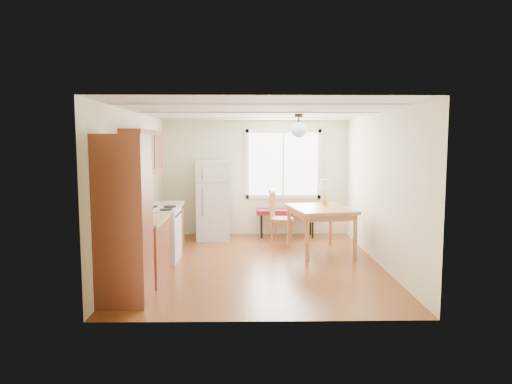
{
  "coord_description": "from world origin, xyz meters",
  "views": [
    {
      "loc": [
        -0.16,
        -7.43,
        1.98
      ],
      "look_at": [
        -0.03,
        0.46,
        1.15
      ],
      "focal_mm": 32.0,
      "sensor_mm": 36.0,
      "label": 1
    }
  ],
  "objects_px": {
    "refrigerator": "(213,200)",
    "bench": "(287,212)",
    "dining_table": "(320,213)",
    "chair": "(277,212)"
  },
  "relations": [
    {
      "from": "chair",
      "to": "dining_table",
      "type": "bearing_deg",
      "value": -30.92
    },
    {
      "from": "bench",
      "to": "chair",
      "type": "distance_m",
      "value": 0.65
    },
    {
      "from": "bench",
      "to": "dining_table",
      "type": "xyz_separation_m",
      "value": [
        0.49,
        -1.43,
        0.2
      ]
    },
    {
      "from": "chair",
      "to": "refrigerator",
      "type": "bearing_deg",
      "value": -179.2
    },
    {
      "from": "bench",
      "to": "dining_table",
      "type": "distance_m",
      "value": 1.53
    },
    {
      "from": "refrigerator",
      "to": "dining_table",
      "type": "relative_size",
      "value": 1.11
    },
    {
      "from": "refrigerator",
      "to": "bench",
      "type": "relative_size",
      "value": 1.27
    },
    {
      "from": "chair",
      "to": "bench",
      "type": "bearing_deg",
      "value": 84.92
    },
    {
      "from": "refrigerator",
      "to": "dining_table",
      "type": "bearing_deg",
      "value": -35.86
    },
    {
      "from": "dining_table",
      "to": "refrigerator",
      "type": "bearing_deg",
      "value": 138.95
    }
  ]
}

